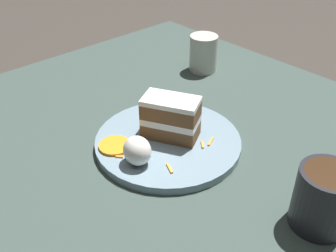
# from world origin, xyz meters

# --- Properties ---
(ground_plane) EXTENTS (6.00, 6.00, 0.00)m
(ground_plane) POSITION_xyz_m (0.00, 0.00, 0.00)
(ground_plane) COLOR #38332D
(ground_plane) RESTS_ON ground
(dining_table) EXTENTS (1.04, 0.88, 0.04)m
(dining_table) POSITION_xyz_m (0.00, 0.00, 0.02)
(dining_table) COLOR #384742
(dining_table) RESTS_ON ground
(plate) EXTENTS (0.27, 0.27, 0.02)m
(plate) POSITION_xyz_m (-0.02, -0.03, 0.05)
(plate) COLOR gray
(plate) RESTS_ON dining_table
(cake_slice) EXTENTS (0.12, 0.10, 0.08)m
(cake_slice) POSITION_xyz_m (-0.02, -0.02, 0.09)
(cake_slice) COLOR brown
(cake_slice) RESTS_ON plate
(cream_dollop) EXTENTS (0.05, 0.05, 0.05)m
(cream_dollop) POSITION_xyz_m (0.00, -0.12, 0.08)
(cream_dollop) COLOR white
(cream_dollop) RESTS_ON plate
(orange_garnish) EXTENTS (0.06, 0.06, 0.01)m
(orange_garnish) POSITION_xyz_m (-0.06, -0.12, 0.06)
(orange_garnish) COLOR orange
(orange_garnish) RESTS_ON plate
(carrot_shreds_scatter) EXTENTS (0.13, 0.20, 0.00)m
(carrot_shreds_scatter) POSITION_xyz_m (-0.01, -0.03, 0.06)
(carrot_shreds_scatter) COLOR orange
(carrot_shreds_scatter) RESTS_ON plate
(drinking_glass) EXTENTS (0.07, 0.07, 0.09)m
(drinking_glass) POSITION_xyz_m (-0.19, 0.25, 0.08)
(drinking_glass) COLOR beige
(drinking_glass) RESTS_ON dining_table
(coffee_mug) EXTENTS (0.08, 0.08, 0.10)m
(coffee_mug) POSITION_xyz_m (0.27, 0.00, 0.09)
(coffee_mug) COLOR #232328
(coffee_mug) RESTS_ON dining_table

